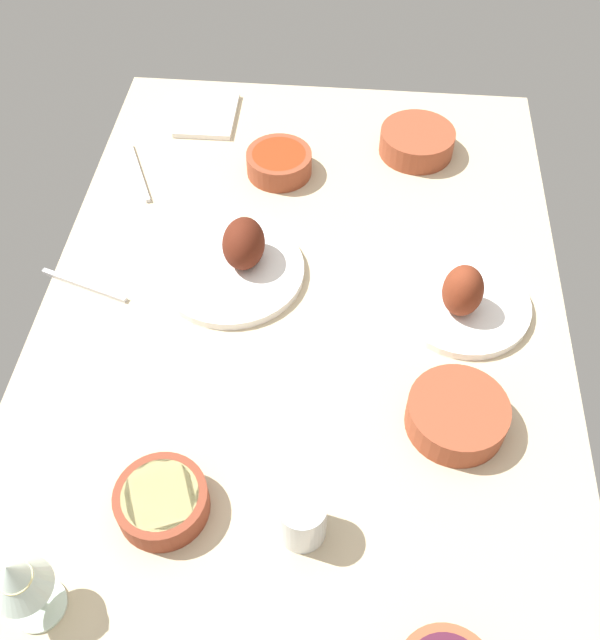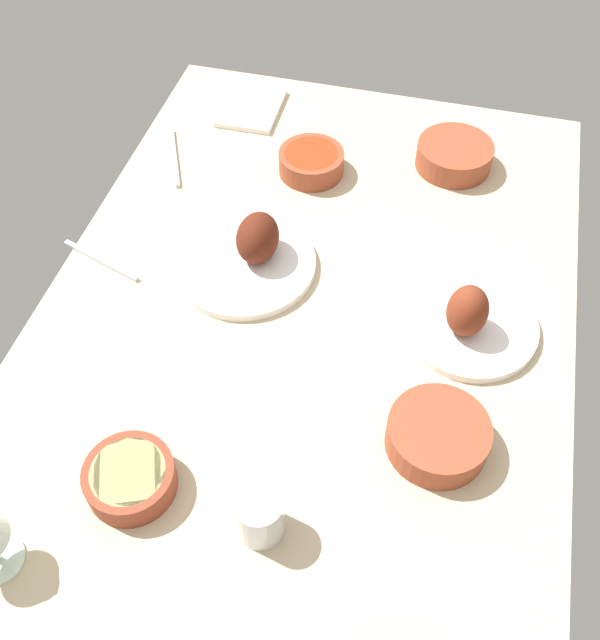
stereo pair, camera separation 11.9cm
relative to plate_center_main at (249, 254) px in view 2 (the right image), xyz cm
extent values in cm
cube|color=#C6B28E|center=(11.88, 12.40, -4.61)|extent=(140.00, 90.00, 4.00)
cylinder|color=white|center=(0.81, -0.79, -1.81)|extent=(25.81, 25.81, 1.60)
ellipsoid|color=#511E11|center=(-1.35, 1.33, 3.03)|extent=(9.76, 7.44, 8.77)
cylinder|color=white|center=(4.90, 39.85, -1.81)|extent=(22.79, 22.79, 1.60)
ellipsoid|color=maroon|center=(6.53, 38.79, 3.43)|extent=(7.37, 6.72, 9.65)
cylinder|color=brown|center=(-27.61, 4.63, -0.28)|extent=(13.09, 13.09, 4.66)
cylinder|color=#9E3314|center=(-27.61, 4.63, 1.55)|extent=(10.73, 10.73, 1.00)
cylinder|color=brown|center=(45.70, -3.62, -0.34)|extent=(12.93, 12.93, 4.53)
cylinder|color=#DBCC7A|center=(45.70, -3.62, 1.42)|extent=(10.60, 10.60, 1.00)
cylinder|color=brown|center=(-36.60, 32.15, -0.05)|extent=(15.24, 15.24, 5.12)
cylinder|color=brown|center=(-36.60, 32.15, 2.01)|extent=(12.50, 12.50, 1.00)
cylinder|color=brown|center=(28.29, 37.42, -0.07)|extent=(15.15, 15.15, 5.07)
cylinder|color=white|center=(28.29, 37.42, 1.96)|extent=(12.42, 12.42, 1.00)
cylinder|color=silver|center=(47.19, 15.90, 1.43)|extent=(6.60, 6.60, 8.07)
cube|color=white|center=(-44.59, -13.15, -2.01)|extent=(16.09, 12.59, 1.20)
cube|color=silver|center=(-24.54, -23.60, -2.21)|extent=(17.08, 8.47, 0.80)
cube|color=silver|center=(6.25, -26.21, -2.21)|extent=(6.25, 16.60, 0.80)
camera|label=1|loc=(86.13, 19.14, 92.79)|focal=40.46mm
camera|label=2|loc=(84.10, 30.90, 92.79)|focal=40.46mm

